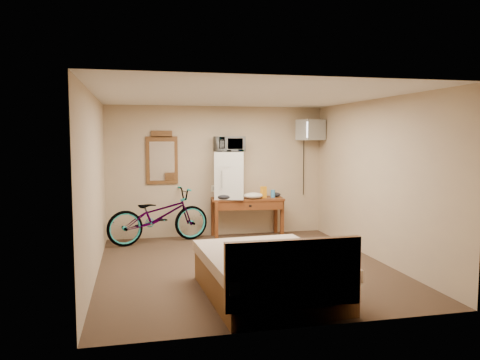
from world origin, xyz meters
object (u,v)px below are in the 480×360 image
at_px(desk, 248,204).
at_px(crt_television, 311,130).
at_px(blue_cup, 273,194).
at_px(bicycle, 159,216).
at_px(microwave, 229,144).
at_px(wall_mirror, 162,158).
at_px(mini_fridge, 229,175).
at_px(bed, 269,273).

xyz_separation_m(desk, crt_television, (1.27, 0.02, 1.42)).
distance_m(blue_cup, bicycle, 2.22).
relative_size(microwave, wall_mirror, 0.52).
relative_size(mini_fridge, bicycle, 0.47).
xyz_separation_m(microwave, crt_television, (1.61, -0.03, 0.27)).
bearing_deg(crt_television, mini_fridge, 179.09).
bearing_deg(bed, bicycle, 109.25).
relative_size(mini_fridge, bed, 0.44).
distance_m(mini_fridge, bed, 3.55).
distance_m(wall_mirror, bicycle, 1.11).
relative_size(microwave, crt_television, 0.83).
bearing_deg(bicycle, wall_mirror, -28.22).
relative_size(desk, mini_fridge, 1.60).
relative_size(mini_fridge, microwave, 1.71).
xyz_separation_m(crt_television, bed, (-1.82, -3.40, -1.75)).
distance_m(mini_fridge, wall_mirror, 1.31).
relative_size(wall_mirror, bicycle, 0.53).
bearing_deg(microwave, bed, -102.75).
distance_m(mini_fridge, crt_television, 1.82).
bearing_deg(blue_cup, crt_television, 2.03).
xyz_separation_m(crt_television, bicycle, (-2.95, -0.16, -1.56)).
height_order(microwave, wall_mirror, wall_mirror).
bearing_deg(crt_television, desk, -178.98).
relative_size(wall_mirror, bed, 0.49).
height_order(mini_fridge, microwave, microwave).
relative_size(microwave, blue_cup, 3.51).
xyz_separation_m(crt_television, wall_mirror, (-2.86, 0.25, -0.53)).
distance_m(desk, blue_cup, 0.54).
relative_size(desk, bed, 0.70).
xyz_separation_m(blue_cup, bed, (-1.06, -3.37, -0.53)).
bearing_deg(desk, bed, -99.36).
bearing_deg(crt_television, bed, -118.19).
height_order(microwave, bed, microwave).
bearing_deg(bicycle, crt_television, -101.74).
distance_m(wall_mirror, bed, 3.99).
distance_m(microwave, bicycle, 1.87).
height_order(mini_fridge, bicycle, mini_fridge).
bearing_deg(bicycle, blue_cup, -101.35).
bearing_deg(crt_television, microwave, 179.08).
bearing_deg(blue_cup, desk, 179.46).
distance_m(microwave, wall_mirror, 1.29).
distance_m(desk, mini_fridge, 0.66).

